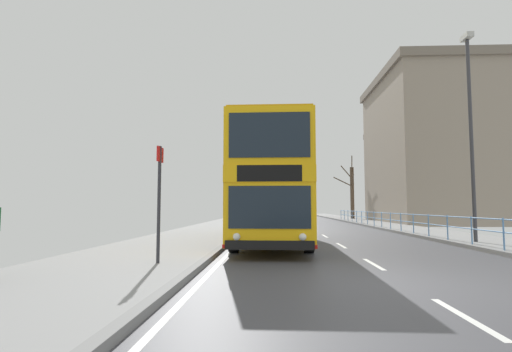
{
  "coord_description": "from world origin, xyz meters",
  "views": [
    {
      "loc": [
        -2.53,
        -7.64,
        1.46
      ],
      "look_at": [
        -3.15,
        5.88,
        2.52
      ],
      "focal_mm": 27.48,
      "sensor_mm": 36.0,
      "label": 1
    }
  ],
  "objects": [
    {
      "name": "double_decker_bus_main",
      "position": [
        -2.59,
        8.2,
        2.25
      ],
      "size": [
        2.78,
        11.01,
        4.28
      ],
      "color": "#F4B20F",
      "rests_on": "ground"
    },
    {
      "name": "pedestrian_railing_far_kerb",
      "position": [
        4.45,
        16.29,
        0.8
      ],
      "size": [
        0.05,
        34.86,
        0.98
      ],
      "color": "#598CC6",
      "rests_on": "ground"
    },
    {
      "name": "bus_stop_sign_near",
      "position": [
        -5.26,
        1.57,
        1.84
      ],
      "size": [
        0.08,
        0.44,
        2.77
      ],
      "color": "#2D2D33",
      "rests_on": "ground"
    },
    {
      "name": "background_building_01",
      "position": [
        17.32,
        40.79,
        5.84
      ],
      "size": [
        14.31,
        14.26,
        11.63
      ],
      "color": "slate",
      "rests_on": "ground"
    },
    {
      "name": "bare_tree_far_00",
      "position": [
        6.29,
        37.15,
        3.23
      ],
      "size": [
        2.26,
        1.94,
        7.0
      ],
      "color": "#4C3D2D",
      "rests_on": "ground"
    },
    {
      "name": "ground",
      "position": [
        -0.72,
        -0.0,
        0.04
      ],
      "size": [
        15.8,
        140.0,
        0.2
      ],
      "color": "#45454A"
    },
    {
      "name": "background_building_00",
      "position": [
        13.8,
        28.13,
        6.76
      ],
      "size": [
        13.73,
        13.71,
        13.46
      ],
      "color": "gray",
      "rests_on": "ground"
    },
    {
      "name": "street_lamp_far_side",
      "position": [
        5.08,
        7.64,
        4.8
      ],
      "size": [
        0.28,
        0.6,
        8.09
      ],
      "color": "#38383D",
      "rests_on": "ground"
    }
  ]
}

